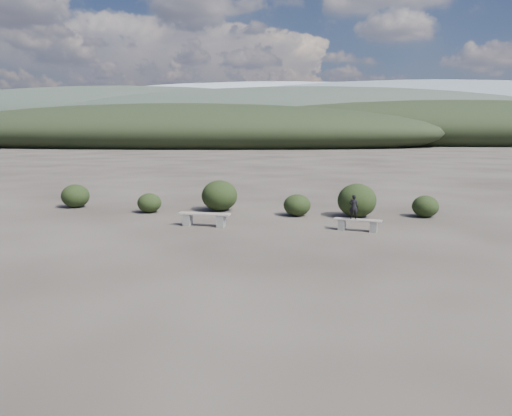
# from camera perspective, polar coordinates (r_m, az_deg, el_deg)

# --- Properties ---
(ground) EXTENTS (1200.00, 1200.00, 0.00)m
(ground) POSITION_cam_1_polar(r_m,az_deg,el_deg) (12.94, -4.59, -7.22)
(ground) COLOR #2B2621
(ground) RESTS_ON ground
(bench_left) EXTENTS (2.01, 0.64, 0.49)m
(bench_left) POSITION_cam_1_polar(r_m,az_deg,el_deg) (18.77, -5.94, -1.17)
(bench_left) COLOR gray
(bench_left) RESTS_ON ground
(bench_right) EXTENTS (1.73, 0.80, 0.42)m
(bench_right) POSITION_cam_1_polar(r_m,az_deg,el_deg) (18.18, 11.53, -1.78)
(bench_right) COLOR gray
(bench_right) RESTS_ON ground
(seated_person) EXTENTS (0.34, 0.25, 0.88)m
(seated_person) POSITION_cam_1_polar(r_m,az_deg,el_deg) (18.10, 11.09, 0.14)
(seated_person) COLOR black
(seated_person) RESTS_ON bench_right
(shrub_a) EXTENTS (1.04, 1.04, 0.85)m
(shrub_a) POSITION_cam_1_polar(r_m,az_deg,el_deg) (22.17, -12.09, 0.57)
(shrub_a) COLOR black
(shrub_a) RESTS_ON ground
(shrub_b) EXTENTS (1.59, 1.59, 1.36)m
(shrub_b) POSITION_cam_1_polar(r_m,az_deg,el_deg) (22.18, -4.19, 1.43)
(shrub_b) COLOR black
(shrub_b) RESTS_ON ground
(shrub_c) EXTENTS (1.14, 1.14, 0.91)m
(shrub_c) POSITION_cam_1_polar(r_m,az_deg,el_deg) (20.91, 4.71, 0.32)
(shrub_c) COLOR black
(shrub_c) RESTS_ON ground
(shrub_d) EXTENTS (1.59, 1.59, 1.39)m
(shrub_d) POSITION_cam_1_polar(r_m,az_deg,el_deg) (20.94, 11.46, 0.86)
(shrub_d) COLOR black
(shrub_d) RESTS_ON ground
(shrub_e) EXTENTS (1.08, 1.08, 0.90)m
(shrub_e) POSITION_cam_1_polar(r_m,az_deg,el_deg) (21.71, 18.79, 0.18)
(shrub_e) COLOR black
(shrub_e) RESTS_ON ground
(shrub_f) EXTENTS (1.27, 1.27, 1.07)m
(shrub_f) POSITION_cam_1_polar(r_m,az_deg,el_deg) (24.55, -19.95, 1.31)
(shrub_f) COLOR black
(shrub_f) RESTS_ON ground
(mountain_ridges) EXTENTS (500.00, 400.00, 56.00)m
(mountain_ridges) POSITION_cam_1_polar(r_m,az_deg,el_deg) (351.49, 3.95, 10.22)
(mountain_ridges) COLOR black
(mountain_ridges) RESTS_ON ground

